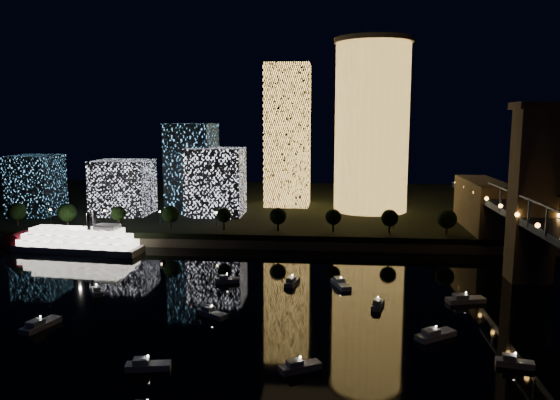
{
  "coord_description": "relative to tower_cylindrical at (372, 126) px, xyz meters",
  "views": [
    {
      "loc": [
        9.62,
        -105.84,
        45.6
      ],
      "look_at": [
        -6.05,
        55.0,
        21.37
      ],
      "focal_mm": 35.0,
      "sensor_mm": 36.0,
      "label": 1
    }
  ],
  "objects": [
    {
      "name": "ground",
      "position": [
        -26.21,
        -136.79,
        -42.34
      ],
      "size": [
        520.0,
        520.0,
        0.0
      ],
      "primitive_type": "plane",
      "color": "black",
      "rests_on": "ground"
    },
    {
      "name": "far_bank",
      "position": [
        -26.21,
        23.21,
        -39.84
      ],
      "size": [
        420.0,
        160.0,
        5.0
      ],
      "primitive_type": "cube",
      "color": "black",
      "rests_on": "ground"
    },
    {
      "name": "seawall",
      "position": [
        -26.21,
        -54.79,
        -40.84
      ],
      "size": [
        420.0,
        6.0,
        3.0
      ],
      "primitive_type": "cube",
      "color": "#6B5E4C",
      "rests_on": "ground"
    },
    {
      "name": "tower_cylindrical",
      "position": [
        0.0,
        0.0,
        0.0
      ],
      "size": [
        34.0,
        34.0,
        74.43
      ],
      "color": "#FFBC51",
      "rests_on": "far_bank"
    },
    {
      "name": "tower_rectangular",
      "position": [
        -37.83,
        12.37,
        -4.68
      ],
      "size": [
        20.53,
        20.53,
        65.31
      ],
      "primitive_type": "cube",
      "color": "#FFBC51",
      "rests_on": "far_bank"
    },
    {
      "name": "midrise_blocks",
      "position": [
        -92.51,
        -15.06,
        -22.2
      ],
      "size": [
        96.77,
        40.12,
        38.43
      ],
      "color": "white",
      "rests_on": "far_bank"
    },
    {
      "name": "riverboat",
      "position": [
        -105.77,
        -66.84,
        -38.62
      ],
      "size": [
        48.81,
        14.35,
        14.49
      ],
      "color": "silver",
      "rests_on": "ground"
    },
    {
      "name": "motorboats",
      "position": [
        -31.81,
        -126.84,
        -41.52
      ],
      "size": [
        108.21,
        75.03,
        2.78
      ],
      "color": "silver",
      "rests_on": "ground"
    },
    {
      "name": "esplanade_trees",
      "position": [
        -59.21,
        -48.79,
        -31.87
      ],
      "size": [
        166.84,
        6.97,
        8.99
      ],
      "color": "black",
      "rests_on": "far_bank"
    },
    {
      "name": "street_lamps",
      "position": [
        -60.21,
        -42.79,
        -33.32
      ],
      "size": [
        132.7,
        0.7,
        5.65
      ],
      "color": "black",
      "rests_on": "far_bank"
    }
  ]
}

